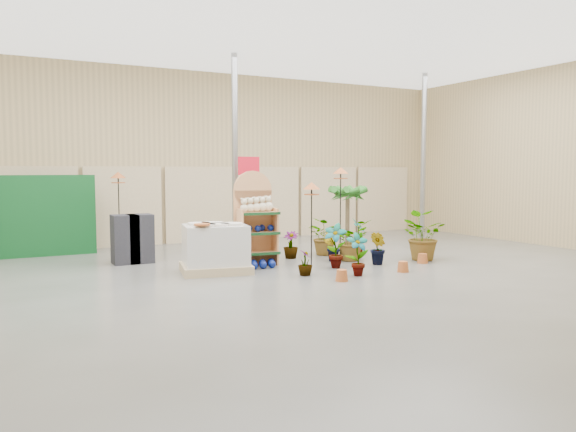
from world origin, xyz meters
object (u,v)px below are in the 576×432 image
pallet_stack (215,248)px  bird_table_front (312,189)px  display_shelf (255,222)px  potted_plant_2 (351,240)px

pallet_stack → bird_table_front: size_ratio=0.85×
display_shelf → bird_table_front: display_shelf is taller
display_shelf → pallet_stack: (-1.01, -0.45, -0.42)m
potted_plant_2 → pallet_stack: bearing=179.4°
display_shelf → potted_plant_2: size_ratio=2.20×
potted_plant_2 → display_shelf: bearing=166.6°
pallet_stack → bird_table_front: bearing=-2.5°
pallet_stack → display_shelf: bearing=35.1°
display_shelf → potted_plant_2: (2.01, -0.48, -0.44)m
display_shelf → potted_plant_2: display_shelf is taller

